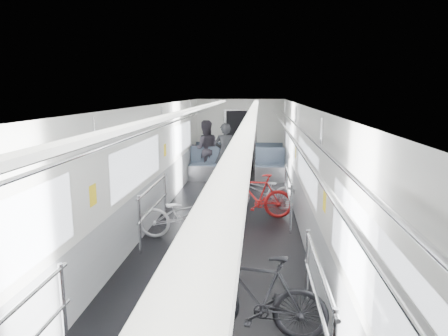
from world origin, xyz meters
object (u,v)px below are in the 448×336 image
object	(u,v)px
person_seated	(205,149)
bike_aisle	(244,168)
bike_left_far	(185,214)
bike_right_far	(255,196)
bike_right_mid	(262,191)
bike_right_near	(256,295)
person_standing	(225,153)

from	to	relation	value
person_seated	bike_aisle	bearing A→B (deg)	138.77
bike_left_far	bike_right_far	world-z (taller)	bike_right_far
bike_left_far	person_seated	xyz separation A→B (m)	(-0.32, 5.26, 0.46)
bike_left_far	bike_right_mid	xyz separation A→B (m)	(1.43, 1.87, -0.00)
bike_right_near	bike_right_mid	distance (m)	4.81
bike_right_far	person_seated	distance (m)	4.32
bike_right_near	bike_right_mid	bearing A→B (deg)	-171.79
bike_left_far	bike_right_near	xyz separation A→B (m)	(1.34, -2.94, 0.04)
bike_right_mid	bike_right_far	size ratio (longest dim) A/B	1.05
person_standing	bike_left_far	bearing A→B (deg)	83.17
bike_right_far	bike_aisle	world-z (taller)	bike_right_far
bike_left_far	bike_right_far	distance (m)	1.81
bike_right_mid	person_standing	xyz separation A→B (m)	(-1.07, 2.77, 0.44)
bike_left_far	person_standing	distance (m)	4.67
person_seated	bike_right_near	bearing A→B (deg)	86.94
bike_left_far	bike_right_near	world-z (taller)	bike_right_near
bike_right_near	person_standing	world-z (taller)	person_standing
bike_right_far	person_seated	xyz separation A→B (m)	(-1.61, 3.98, 0.42)
bike_right_near	bike_right_mid	size ratio (longest dim) A/B	0.95
bike_right_mid	person_standing	bearing A→B (deg)	-153.88
bike_right_mid	person_seated	world-z (taller)	person_seated
bike_right_near	person_standing	xyz separation A→B (m)	(-0.98, 7.58, 0.40)
bike_left_far	bike_aisle	distance (m)	4.73
bike_left_far	bike_aisle	world-z (taller)	bike_left_far
bike_right_mid	person_seated	distance (m)	3.83
bike_right_near	person_seated	distance (m)	8.37
bike_right_near	person_seated	world-z (taller)	person_seated
bike_right_near	bike_right_far	distance (m)	4.21
bike_left_far	person_standing	xyz separation A→B (m)	(0.36, 4.64, 0.44)
person_standing	bike_right_far	bearing A→B (deg)	103.09
bike_aisle	bike_right_mid	bearing A→B (deg)	-80.87
bike_left_far	person_seated	size ratio (longest dim) A/B	0.93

